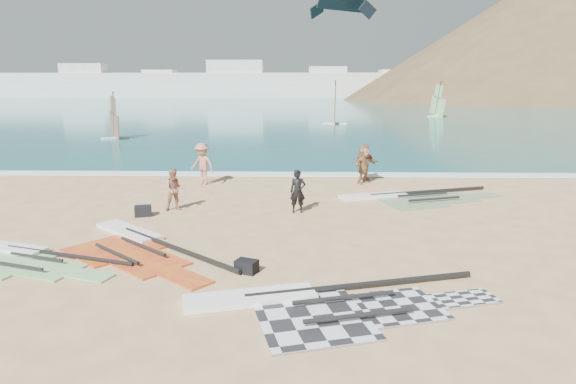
{
  "coord_description": "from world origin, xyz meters",
  "views": [
    {
      "loc": [
        1.41,
        -11.2,
        4.41
      ],
      "look_at": [
        1.0,
        4.0,
        1.0
      ],
      "focal_mm": 30.0,
      "sensor_mm": 36.0,
      "label": 1
    }
  ],
  "objects_px": {
    "beachgoer_mid": "(202,164)",
    "beachgoer_right": "(364,164)",
    "rig_red": "(136,245)",
    "gear_bag_near": "(143,211)",
    "gear_bag_far": "(247,266)",
    "beachgoer_back": "(365,162)",
    "rig_orange": "(410,197)",
    "rig_grey": "(319,303)",
    "rig_green": "(26,258)",
    "beachgoer_left": "(175,190)",
    "person_wetsuit": "(298,191)"
  },
  "relations": [
    {
      "from": "gear_bag_near",
      "to": "person_wetsuit",
      "type": "relative_size",
      "value": 0.37
    },
    {
      "from": "rig_green",
      "to": "beachgoer_left",
      "type": "xyz_separation_m",
      "value": [
        2.57,
        5.08,
        0.71
      ]
    },
    {
      "from": "rig_orange",
      "to": "rig_red",
      "type": "height_order",
      "value": "rig_orange"
    },
    {
      "from": "rig_grey",
      "to": "beachgoer_mid",
      "type": "relative_size",
      "value": 3.54
    },
    {
      "from": "rig_grey",
      "to": "rig_orange",
      "type": "xyz_separation_m",
      "value": [
        3.94,
        9.52,
        0.0
      ]
    },
    {
      "from": "beachgoer_mid",
      "to": "beachgoer_right",
      "type": "bearing_deg",
      "value": 31.57
    },
    {
      "from": "rig_grey",
      "to": "beachgoer_mid",
      "type": "bearing_deg",
      "value": 96.34
    },
    {
      "from": "gear_bag_far",
      "to": "beachgoer_back",
      "type": "distance_m",
      "value": 12.29
    },
    {
      "from": "rig_red",
      "to": "beachgoer_mid",
      "type": "distance_m",
      "value": 8.56
    },
    {
      "from": "rig_green",
      "to": "beachgoer_back",
      "type": "bearing_deg",
      "value": 64.68
    },
    {
      "from": "beachgoer_mid",
      "to": "beachgoer_right",
      "type": "xyz_separation_m",
      "value": [
        7.26,
        0.48,
        -0.06
      ]
    },
    {
      "from": "rig_red",
      "to": "gear_bag_far",
      "type": "distance_m",
      "value": 3.72
    },
    {
      "from": "rig_grey",
      "to": "gear_bag_near",
      "type": "relative_size",
      "value": 12.02
    },
    {
      "from": "gear_bag_near",
      "to": "beachgoer_back",
      "type": "height_order",
      "value": "beachgoer_back"
    },
    {
      "from": "rig_grey",
      "to": "beachgoer_right",
      "type": "height_order",
      "value": "beachgoer_right"
    },
    {
      "from": "rig_orange",
      "to": "beachgoer_mid",
      "type": "bearing_deg",
      "value": 145.93
    },
    {
      "from": "rig_green",
      "to": "person_wetsuit",
      "type": "xyz_separation_m",
      "value": [
        6.95,
        4.9,
        0.71
      ]
    },
    {
      "from": "rig_grey",
      "to": "beachgoer_back",
      "type": "distance_m",
      "value": 13.5
    },
    {
      "from": "rig_orange",
      "to": "beachgoer_mid",
      "type": "distance_m",
      "value": 9.11
    },
    {
      "from": "rig_orange",
      "to": "beachgoer_right",
      "type": "relative_size",
      "value": 3.77
    },
    {
      "from": "rig_red",
      "to": "person_wetsuit",
      "type": "relative_size",
      "value": 3.46
    },
    {
      "from": "rig_grey",
      "to": "beachgoer_right",
      "type": "relative_size",
      "value": 3.77
    },
    {
      "from": "rig_orange",
      "to": "beachgoer_right",
      "type": "height_order",
      "value": "beachgoer_right"
    },
    {
      "from": "rig_orange",
      "to": "beachgoer_right",
      "type": "xyz_separation_m",
      "value": [
        -1.46,
        2.97,
        0.83
      ]
    },
    {
      "from": "rig_red",
      "to": "rig_orange",
      "type": "bearing_deg",
      "value": 74.39
    },
    {
      "from": "rig_orange",
      "to": "gear_bag_far",
      "type": "distance_m",
      "value": 9.6
    },
    {
      "from": "rig_grey",
      "to": "person_wetsuit",
      "type": "distance_m",
      "value": 7.35
    },
    {
      "from": "gear_bag_far",
      "to": "beachgoer_right",
      "type": "xyz_separation_m",
      "value": [
        4.15,
        10.75,
        0.73
      ]
    },
    {
      "from": "gear_bag_near",
      "to": "rig_green",
      "type": "bearing_deg",
      "value": -111.1
    },
    {
      "from": "rig_grey",
      "to": "beachgoer_back",
      "type": "height_order",
      "value": "beachgoer_back"
    },
    {
      "from": "rig_grey",
      "to": "beachgoer_back",
      "type": "bearing_deg",
      "value": 63.41
    },
    {
      "from": "person_wetsuit",
      "to": "rig_orange",
      "type": "bearing_deg",
      "value": 21.13
    },
    {
      "from": "rig_red",
      "to": "beachgoer_back",
      "type": "distance_m",
      "value": 12.35
    },
    {
      "from": "gear_bag_far",
      "to": "person_wetsuit",
      "type": "height_order",
      "value": "person_wetsuit"
    },
    {
      "from": "gear_bag_near",
      "to": "gear_bag_far",
      "type": "distance_m",
      "value": 6.44
    },
    {
      "from": "rig_green",
      "to": "gear_bag_far",
      "type": "relative_size",
      "value": 9.5
    },
    {
      "from": "beachgoer_right",
      "to": "beachgoer_left",
      "type": "bearing_deg",
      "value": 167.88
    },
    {
      "from": "rig_orange",
      "to": "beachgoer_back",
      "type": "height_order",
      "value": "beachgoer_back"
    },
    {
      "from": "rig_orange",
      "to": "gear_bag_far",
      "type": "xyz_separation_m",
      "value": [
        -5.61,
        -7.79,
        0.1
      ]
    },
    {
      "from": "rig_grey",
      "to": "beachgoer_mid",
      "type": "xyz_separation_m",
      "value": [
        -4.78,
        12.0,
        0.89
      ]
    },
    {
      "from": "gear_bag_far",
      "to": "person_wetsuit",
      "type": "bearing_deg",
      "value": 77.97
    },
    {
      "from": "gear_bag_near",
      "to": "beachgoer_left",
      "type": "height_order",
      "value": "beachgoer_left"
    },
    {
      "from": "beachgoer_left",
      "to": "beachgoer_back",
      "type": "height_order",
      "value": "beachgoer_back"
    },
    {
      "from": "rig_red",
      "to": "gear_bag_near",
      "type": "relative_size",
      "value": 9.49
    },
    {
      "from": "person_wetsuit",
      "to": "beachgoer_right",
      "type": "bearing_deg",
      "value": 54.75
    },
    {
      "from": "rig_green",
      "to": "rig_grey",
      "type": "bearing_deg",
      "value": -0.34
    },
    {
      "from": "beachgoer_back",
      "to": "rig_red",
      "type": "bearing_deg",
      "value": 87.7
    },
    {
      "from": "rig_green",
      "to": "gear_bag_near",
      "type": "relative_size",
      "value": 8.74
    },
    {
      "from": "rig_grey",
      "to": "beachgoer_right",
      "type": "xyz_separation_m",
      "value": [
        2.48,
        12.48,
        0.83
      ]
    },
    {
      "from": "gear_bag_near",
      "to": "beachgoer_right",
      "type": "xyz_separation_m",
      "value": [
        8.26,
        5.8,
        0.71
      ]
    }
  ]
}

